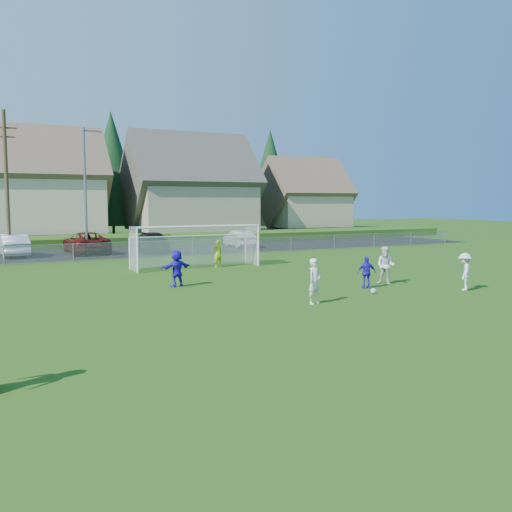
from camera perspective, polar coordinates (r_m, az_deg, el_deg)
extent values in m
plane|color=#193D0C|center=(18.01, 11.52, -6.75)|extent=(160.00, 160.00, 0.00)
plane|color=black|center=(42.90, -11.72, 0.51)|extent=(60.00, 60.00, 0.00)
cube|color=#1E420F|center=(50.13, -13.93, 1.66)|extent=(70.00, 6.00, 0.80)
sphere|color=white|center=(23.38, 12.25, -3.61)|extent=(0.22, 0.22, 0.22)
imported|color=white|center=(20.58, 6.19, -2.65)|extent=(0.74, 0.62, 1.73)
imported|color=white|center=(25.98, 13.48, -0.97)|extent=(1.03, 1.09, 1.77)
imported|color=white|center=(25.23, 21.11, -1.55)|extent=(1.20, 1.15, 1.64)
imported|color=#2715C6|center=(24.59, 11.58, -1.71)|extent=(0.91, 0.63, 1.43)
imported|color=#2715C6|center=(24.81, -8.33, -1.31)|extent=(1.62, 0.89, 1.67)
imported|color=#BCDC19|center=(31.87, -4.04, 0.26)|extent=(0.65, 0.49, 1.61)
imported|color=white|center=(41.59, -24.14, 1.04)|extent=(1.95, 4.88, 1.58)
imported|color=#590C0A|center=(42.18, -17.45, 1.35)|extent=(2.85, 5.82, 1.59)
imported|color=black|center=(41.81, -11.10, 1.43)|extent=(2.39, 5.39, 1.54)
imported|color=silver|center=(45.74, -1.76, 1.82)|extent=(1.76, 4.34, 1.40)
cylinder|color=white|center=(29.83, -12.38, 0.56)|extent=(0.12, 0.12, 2.44)
cylinder|color=white|center=(32.38, 0.25, 1.10)|extent=(0.12, 0.12, 2.44)
cylinder|color=white|center=(30.83, -5.83, 3.10)|extent=(7.30, 0.12, 0.12)
cylinder|color=white|center=(31.60, -13.17, 0.24)|extent=(0.08, 0.08, 1.80)
cylinder|color=white|center=(34.02, -1.12, 0.78)|extent=(0.08, 0.08, 1.80)
cylinder|color=white|center=(32.56, -6.94, 2.10)|extent=(7.30, 0.08, 0.08)
cube|color=silver|center=(32.63, -6.92, 0.53)|extent=(7.30, 0.02, 1.80)
cube|color=silver|center=(30.70, -12.79, 0.69)|extent=(0.02, 1.80, 2.44)
cube|color=silver|center=(33.19, -0.46, 1.21)|extent=(0.02, 1.80, 2.44)
cube|color=silver|center=(31.68, -6.41, 3.17)|extent=(7.30, 1.80, 0.02)
cube|color=gray|center=(37.53, -9.60, 1.60)|extent=(52.00, 0.03, 0.03)
cube|color=gray|center=(37.57, -9.58, 0.72)|extent=(52.00, 0.02, 1.14)
cylinder|color=gray|center=(37.57, -9.58, 0.72)|extent=(0.06, 0.06, 1.20)
cylinder|color=gray|center=(51.52, 19.29, 1.84)|extent=(0.06, 0.06, 1.20)
cylinder|color=slate|center=(40.33, -17.53, 6.42)|extent=(0.18, 0.18, 9.00)
cylinder|color=slate|center=(40.70, -17.00, 12.50)|extent=(1.20, 0.12, 0.12)
cube|color=slate|center=(40.80, -16.15, 12.44)|extent=(0.36, 0.18, 0.12)
cylinder|color=#473321|center=(40.85, -24.76, 6.85)|extent=(0.26, 0.26, 10.00)
cube|color=#473321|center=(41.13, -24.99, 12.15)|extent=(1.60, 0.10, 0.10)
cube|color=#473321|center=(41.06, -24.95, 11.32)|extent=(1.30, 0.10, 0.10)
cube|color=#C6B58E|center=(57.02, -21.70, 5.07)|extent=(11.00, 9.00, 5.50)
pyramid|color=brown|center=(57.50, -22.00, 12.78)|extent=(12.10, 9.90, 4.96)
cube|color=tan|center=(59.25, -6.95, 5.21)|extent=(12.00, 10.00, 5.00)
pyramid|color=#4C473F|center=(59.71, -7.04, 12.92)|extent=(13.20, 11.00, 5.52)
cube|color=tan|center=(66.68, 5.04, 4.86)|extent=(9.00, 8.00, 4.00)
pyramid|color=brown|center=(66.88, 5.09, 10.36)|extent=(9.90, 8.80, 4.41)
cylinder|color=#382616|center=(64.96, -23.97, 2.42)|extent=(0.30, 0.30, 1.20)
cone|color=#143819|center=(64.93, -24.19, 7.71)|extent=(6.24, 6.24, 10.80)
cylinder|color=#382616|center=(63.23, -14.75, 2.65)|extent=(0.30, 0.30, 1.20)
cone|color=#143819|center=(63.24, -14.91, 8.90)|extent=(7.28, 7.28, 12.60)
cylinder|color=#382616|center=(67.82, -6.81, 4.17)|extent=(0.36, 0.36, 3.96)
sphere|color=#2B5B19|center=(67.86, -6.86, 8.25)|extent=(8.36, 8.36, 8.36)
cylinder|color=#382616|center=(70.09, 1.49, 3.13)|extent=(0.30, 0.30, 1.20)
cone|color=#143819|center=(70.09, 1.50, 8.40)|extent=(6.76, 6.76, 11.70)
cylinder|color=#382616|center=(74.98, 6.55, 4.19)|extent=(0.36, 0.36, 3.60)
sphere|color=#2B5B19|center=(74.98, 6.59, 7.55)|extent=(7.60, 7.60, 7.60)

